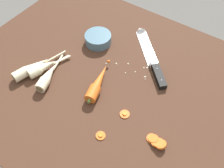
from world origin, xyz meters
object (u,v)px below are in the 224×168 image
whole_carrot (98,83)px  parsnip_mid_left (47,77)px  parsnip_front (42,67)px  parsnip_mid_right (42,68)px  carrot_slice_stray_near (101,135)px  chefs_knife (150,54)px  parsnip_back (32,68)px  prep_bowl (98,39)px  carrot_slice_stack (156,141)px  carrot_slice_stray_mid (125,114)px

whole_carrot → parsnip_mid_left: size_ratio=1.09×
parsnip_front → parsnip_mid_left: same height
parsnip_mid_right → parsnip_mid_left: bearing=-25.5°
parsnip_front → carrot_slice_stray_near: size_ratio=5.51×
chefs_knife → parsnip_back: size_ratio=1.20×
parsnip_back → prep_bowl: 29.52cm
parsnip_back → carrot_slice_stray_near: bearing=-10.8°
parsnip_front → carrot_slice_stack: 49.93cm
parsnip_back → parsnip_mid_left: bearing=2.4°
chefs_knife → carrot_slice_stray_near: 40.45cm
chefs_knife → carrot_slice_stack: bearing=-57.9°
parsnip_front → carrot_slice_stack: size_ratio=2.53×
whole_carrot → carrot_slice_stray_near: whole_carrot is taller
whole_carrot → parsnip_mid_left: (-17.19, -7.90, -0.12)cm
carrot_slice_stack → chefs_knife: bearing=122.1°
parsnip_back → carrot_slice_stack: size_ratio=3.26×
chefs_knife → parsnip_mid_right: bearing=-133.9°
whole_carrot → carrot_slice_stack: whole_carrot is taller
parsnip_mid_left → carrot_slice_stray_near: size_ratio=5.85×
chefs_knife → whole_carrot: 26.09cm
parsnip_mid_left → prep_bowl: same height
chefs_knife → parsnip_mid_left: 41.20cm
parsnip_mid_right → parsnip_back: size_ratio=0.76×
chefs_knife → prep_bowl: (-21.52, -5.79, 1.50)cm
whole_carrot → parsnip_front: 22.64cm
parsnip_back → prep_bowl: (11.21, 27.31, 0.17)cm
parsnip_mid_left → carrot_slice_stray_near: 30.43cm
carrot_slice_stray_near → prep_bowl: bearing=127.1°
parsnip_mid_right → prep_bowl: (7.97, 24.81, 0.17)cm
chefs_knife → parsnip_back: (-32.73, -33.10, 1.33)cm
carrot_slice_stray_mid → carrot_slice_stack: bearing=-12.8°
parsnip_mid_right → carrot_slice_stray_mid: (36.13, 1.43, -1.62)cm
carrot_slice_stack → carrot_slice_stray_near: (-15.68, -7.94, -0.49)cm
parsnip_mid_left → carrot_slice_stack: parsnip_mid_left is taller
chefs_knife → parsnip_mid_left: (-24.93, -32.77, 1.33)cm
chefs_knife → prep_bowl: 22.33cm
prep_bowl → carrot_slice_stray_mid: bearing=-39.7°
carrot_slice_stray_near → prep_bowl: 43.19cm
chefs_knife → carrot_slice_stray_mid: (6.64, -29.17, -0.29)cm
chefs_knife → carrot_slice_stack: size_ratio=3.92×
parsnip_mid_right → prep_bowl: size_ratio=1.56×
parsnip_mid_right → parsnip_back: 4.09cm
parsnip_front → carrot_slice_stray_mid: bearing=2.0°
whole_carrot → parsnip_front: bearing=-165.7°
whole_carrot → parsnip_mid_right: bearing=-165.3°
chefs_knife → parsnip_back: 46.57cm
parsnip_mid_right → prep_bowl: same height
carrot_slice_stack → carrot_slice_stray_near: size_ratio=2.18×
parsnip_mid_right → prep_bowl: 26.06cm
prep_bowl → carrot_slice_stray_near: bearing=-52.9°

